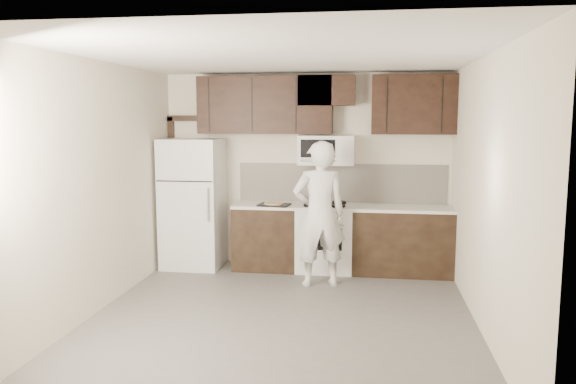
% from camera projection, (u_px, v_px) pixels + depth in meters
% --- Properties ---
extents(floor, '(4.50, 4.50, 0.00)m').
position_uv_depth(floor, '(282.00, 318.00, 5.90)').
color(floor, '#565351').
rests_on(floor, ground).
extents(back_wall, '(4.00, 0.00, 4.00)m').
position_uv_depth(back_wall, '(306.00, 170.00, 7.93)').
color(back_wall, beige).
rests_on(back_wall, ground).
extents(ceiling, '(4.50, 4.50, 0.00)m').
position_uv_depth(ceiling, '(281.00, 56.00, 5.54)').
color(ceiling, white).
rests_on(ceiling, back_wall).
extents(counter_run, '(2.95, 0.64, 0.91)m').
position_uv_depth(counter_run, '(347.00, 238.00, 7.66)').
color(counter_run, black).
rests_on(counter_run, floor).
extents(stove, '(0.76, 0.66, 0.94)m').
position_uv_depth(stove, '(325.00, 237.00, 7.70)').
color(stove, silver).
rests_on(stove, floor).
extents(backsplash, '(2.90, 0.02, 0.54)m').
position_uv_depth(backsplash, '(341.00, 183.00, 7.87)').
color(backsplash, beige).
rests_on(backsplash, counter_run).
extents(upper_cabinets, '(3.48, 0.35, 0.78)m').
position_uv_depth(upper_cabinets, '(320.00, 103.00, 7.60)').
color(upper_cabinets, black).
rests_on(upper_cabinets, back_wall).
extents(microwave, '(0.76, 0.42, 0.40)m').
position_uv_depth(microwave, '(326.00, 150.00, 7.66)').
color(microwave, silver).
rests_on(microwave, upper_cabinets).
extents(refrigerator, '(0.80, 0.76, 1.80)m').
position_uv_depth(refrigerator, '(193.00, 203.00, 7.85)').
color(refrigerator, silver).
rests_on(refrigerator, floor).
extents(door_trim, '(0.50, 0.08, 2.12)m').
position_uv_depth(door_trim, '(175.00, 176.00, 8.18)').
color(door_trim, black).
rests_on(door_trim, floor).
extents(saucepan, '(0.27, 0.16, 0.15)m').
position_uv_depth(saucepan, '(313.00, 199.00, 7.80)').
color(saucepan, silver).
rests_on(saucepan, stove).
extents(baking_tray, '(0.44, 0.35, 0.02)m').
position_uv_depth(baking_tray, '(274.00, 205.00, 7.58)').
color(baking_tray, black).
rests_on(baking_tray, counter_run).
extents(pizza, '(0.31, 0.31, 0.02)m').
position_uv_depth(pizza, '(274.00, 203.00, 7.58)').
color(pizza, '#C7B786').
rests_on(pizza, baking_tray).
extents(person, '(0.76, 0.61, 1.81)m').
position_uv_depth(person, '(319.00, 214.00, 6.94)').
color(person, white).
rests_on(person, floor).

